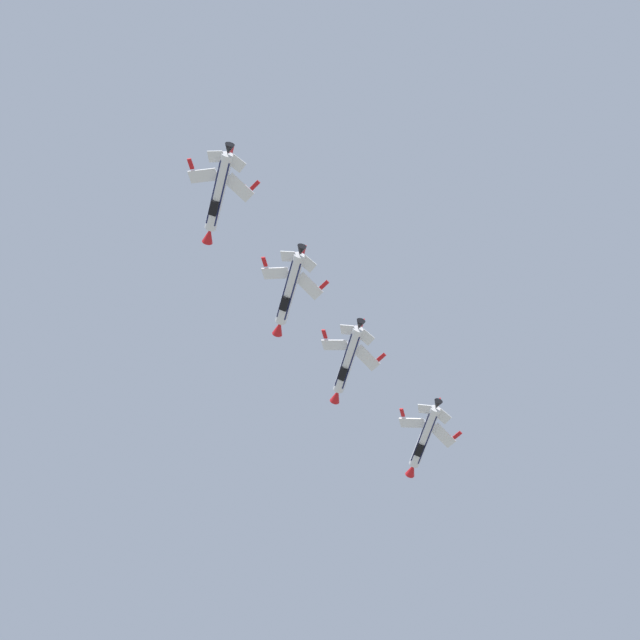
{
  "coord_description": "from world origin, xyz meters",
  "views": [
    {
      "loc": [
        -5.96,
        1.58,
        1.86
      ],
      "look_at": [
        15.21,
        101.26,
        151.58
      ],
      "focal_mm": 67.62,
      "sensor_mm": 36.0,
      "label": 1
    }
  ],
  "objects_px": {
    "fighter_jet_left_wing": "(348,361)",
    "fighter_jet_left_outer": "(218,194)",
    "fighter_jet_right_wing": "(289,290)",
    "fighter_jet_lead": "(424,438)"
  },
  "relations": [
    {
      "from": "fighter_jet_left_wing",
      "to": "fighter_jet_left_outer",
      "type": "bearing_deg",
      "value": -135.85
    },
    {
      "from": "fighter_jet_right_wing",
      "to": "fighter_jet_left_outer",
      "type": "height_order",
      "value": "fighter_jet_right_wing"
    },
    {
      "from": "fighter_jet_right_wing",
      "to": "fighter_jet_left_outer",
      "type": "bearing_deg",
      "value": -135.04
    },
    {
      "from": "fighter_jet_left_wing",
      "to": "fighter_jet_right_wing",
      "type": "bearing_deg",
      "value": -136.78
    },
    {
      "from": "fighter_jet_lead",
      "to": "fighter_jet_left_outer",
      "type": "height_order",
      "value": "fighter_jet_lead"
    },
    {
      "from": "fighter_jet_lead",
      "to": "fighter_jet_left_wing",
      "type": "relative_size",
      "value": 1.0
    },
    {
      "from": "fighter_jet_right_wing",
      "to": "fighter_jet_left_wing",
      "type": "bearing_deg",
      "value": 43.22
    },
    {
      "from": "fighter_jet_lead",
      "to": "fighter_jet_left_outer",
      "type": "distance_m",
      "value": 54.48
    },
    {
      "from": "fighter_jet_left_wing",
      "to": "fighter_jet_right_wing",
      "type": "distance_m",
      "value": 16.31
    },
    {
      "from": "fighter_jet_right_wing",
      "to": "fighter_jet_left_outer",
      "type": "xyz_separation_m",
      "value": [
        -12.81,
        -13.8,
        -0.18
      ]
    }
  ]
}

